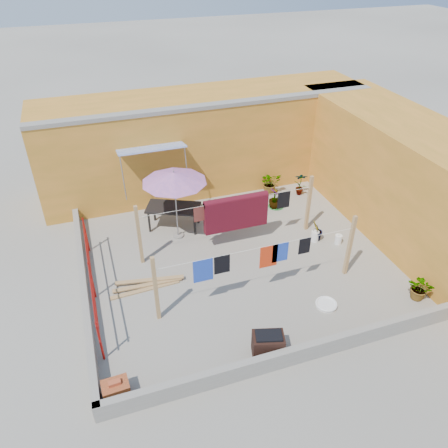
{
  "coord_description": "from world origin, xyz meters",
  "views": [
    {
      "loc": [
        -3.4,
        -8.8,
        7.56
      ],
      "look_at": [
        -0.3,
        0.3,
        1.1
      ],
      "focal_mm": 35.0,
      "sensor_mm": 36.0,
      "label": 1
    }
  ],
  "objects": [
    {
      "name": "red_railing",
      "position": [
        -3.85,
        -0.2,
        0.72
      ],
      "size": [
        0.05,
        4.2,
        1.1
      ],
      "color": "#A81410",
      "rests_on": "ground"
    },
    {
      "name": "patio_umbrella",
      "position": [
        -1.28,
        1.67,
        1.96
      ],
      "size": [
        2.1,
        2.1,
        2.18
      ],
      "color": "gray",
      "rests_on": "ground"
    },
    {
      "name": "ground",
      "position": [
        0.0,
        0.0,
        0.0
      ],
      "size": [
        80.0,
        80.0,
        0.0
      ],
      "primitive_type": "plane",
      "color": "#9E998E",
      "rests_on": "ground"
    },
    {
      "name": "plant_right_b",
      "position": [
        2.5,
        0.16,
        0.34
      ],
      "size": [
        0.49,
        0.48,
        0.69
      ],
      "primitive_type": "imported",
      "rotation": [
        0.0,
        0.0,
        3.87
      ],
      "color": "#225D1A",
      "rests_on": "ground"
    },
    {
      "name": "water_jug_a",
      "position": [
        3.04,
        -0.17,
        0.14
      ],
      "size": [
        0.21,
        0.21,
        0.32
      ],
      "color": "white",
      "rests_on": "ground"
    },
    {
      "name": "outdoor_table",
      "position": [
        -1.27,
        2.18,
        0.67
      ],
      "size": [
        1.76,
        1.38,
        0.74
      ],
      "color": "black",
      "rests_on": "ground"
    },
    {
      "name": "brazier",
      "position": [
        -0.51,
        -3.2,
        0.29
      ],
      "size": [
        0.76,
        0.61,
        0.6
      ],
      "color": "black",
      "rests_on": "ground"
    },
    {
      "name": "clothesline_rig",
      "position": [
        0.18,
        0.56,
        1.02
      ],
      "size": [
        5.09,
        2.35,
        1.8
      ],
      "color": "tan",
      "rests_on": "ground"
    },
    {
      "name": "brick_stack",
      "position": [
        -3.7,
        -3.2,
        0.19
      ],
      "size": [
        0.53,
        0.4,
        0.45
      ],
      "color": "#994C23",
      "rests_on": "ground"
    },
    {
      "name": "lumber_pile",
      "position": [
        -2.55,
        -0.24,
        0.06
      ],
      "size": [
        1.92,
        0.56,
        0.11
      ],
      "color": "tan",
      "rests_on": "ground"
    },
    {
      "name": "green_hose",
      "position": [
        2.18,
        2.27,
        0.03
      ],
      "size": [
        0.52,
        0.52,
        0.08
      ],
      "color": "#1B7C29",
      "rests_on": "ground"
    },
    {
      "name": "plant_back_b",
      "position": [
        2.09,
        2.21,
        0.36
      ],
      "size": [
        0.4,
        0.4,
        0.71
      ],
      "primitive_type": "imported",
      "rotation": [
        0.0,
        0.0,
        1.59
      ],
      "color": "#225D1A",
      "rests_on": "ground"
    },
    {
      "name": "water_jug_b",
      "position": [
        2.46,
        0.17,
        0.16
      ],
      "size": [
        0.23,
        0.23,
        0.36
      ],
      "color": "white",
      "rests_on": "ground"
    },
    {
      "name": "plant_right_c",
      "position": [
        3.7,
        -2.82,
        0.33
      ],
      "size": [
        0.78,
        0.8,
        0.67
      ],
      "primitive_type": "imported",
      "rotation": [
        0.0,
        0.0,
        5.38
      ],
      "color": "#225D1A",
      "rests_on": "ground"
    },
    {
      "name": "wall_back",
      "position": [
        0.5,
        4.69,
        1.61
      ],
      "size": [
        11.0,
        3.27,
        3.21
      ],
      "color": "orange",
      "rests_on": "ground"
    },
    {
      "name": "parapet_front",
      "position": [
        0.0,
        -3.58,
        0.22
      ],
      "size": [
        8.3,
        0.16,
        0.44
      ],
      "primitive_type": "cube",
      "color": "gray",
      "rests_on": "ground"
    },
    {
      "name": "plant_back_a",
      "position": [
        2.36,
        3.2,
        0.38
      ],
      "size": [
        0.7,
        0.6,
        0.77
      ],
      "primitive_type": "imported",
      "rotation": [
        0.0,
        0.0,
        -0.01
      ],
      "color": "#225D1A",
      "rests_on": "ground"
    },
    {
      "name": "wall_right",
      "position": [
        5.2,
        0.0,
        1.6
      ],
      "size": [
        2.4,
        9.0,
        3.2
      ],
      "primitive_type": "cube",
      "color": "orange",
      "rests_on": "ground"
    },
    {
      "name": "white_basin",
      "position": [
        1.42,
        -2.33,
        0.05
      ],
      "size": [
        0.54,
        0.54,
        0.09
      ],
      "color": "white",
      "rests_on": "ground"
    },
    {
      "name": "parapet_left",
      "position": [
        -4.08,
        0.0,
        0.22
      ],
      "size": [
        0.16,
        7.3,
        0.44
      ],
      "primitive_type": "cube",
      "color": "gray",
      "rests_on": "ground"
    },
    {
      "name": "plant_right_a",
      "position": [
        3.28,
        2.76,
        0.42
      ],
      "size": [
        0.52,
        0.45,
        0.83
      ],
      "primitive_type": "imported",
      "rotation": [
        0.0,
        0.0,
        2.74
      ],
      "color": "#225D1A",
      "rests_on": "ground"
    }
  ]
}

